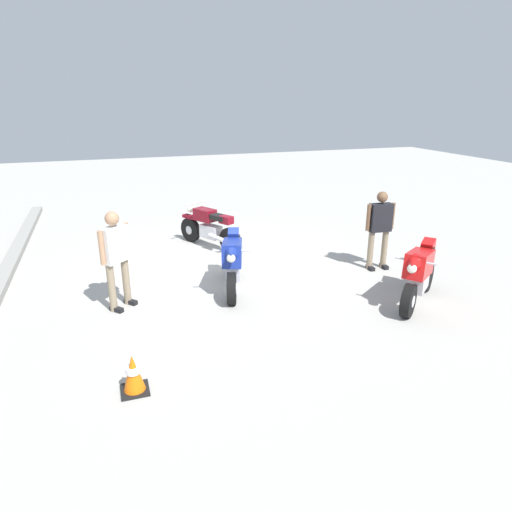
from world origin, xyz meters
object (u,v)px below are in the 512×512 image
motorcycle_red_sportbike (419,273)px  person_in_white_shirt (116,253)px  motorcycle_blue_sportbike (233,261)px  motorcycle_maroon_cruiser (210,227)px  person_in_black_shirt (380,225)px  traffic_cone (133,374)px

motorcycle_red_sportbike → person_in_white_shirt: person_in_white_shirt is taller
motorcycle_blue_sportbike → motorcycle_maroon_cruiser: (2.73, -0.18, -0.07)m
motorcycle_blue_sportbike → person_in_white_shirt: 2.20m
person_in_black_shirt → traffic_cone: size_ratio=3.26×
motorcycle_red_sportbike → motorcycle_blue_sportbike: bearing=-69.1°
motorcycle_red_sportbike → person_in_black_shirt: 1.85m
motorcycle_blue_sportbike → traffic_cone: motorcycle_blue_sportbike is taller
motorcycle_maroon_cruiser → person_in_white_shirt: person_in_white_shirt is taller
motorcycle_red_sportbike → person_in_black_shirt: person_in_black_shirt is taller
motorcycle_blue_sportbike → motorcycle_maroon_cruiser: size_ratio=1.03×
motorcycle_blue_sportbike → traffic_cone: bearing=-19.5°
person_in_black_shirt → person_in_white_shirt: size_ratio=0.97×
motorcycle_red_sportbike → traffic_cone: (-1.07, 5.18, -0.33)m
person_in_white_shirt → traffic_cone: (-2.64, -0.03, -0.78)m
motorcycle_blue_sportbike → motorcycle_maroon_cruiser: bearing=-165.7°
person_in_white_shirt → traffic_cone: size_ratio=3.37×
motorcycle_blue_sportbike → motorcycle_maroon_cruiser: motorcycle_blue_sportbike is taller
motorcycle_maroon_cruiser → person_in_white_shirt: size_ratio=1.04×
person_in_white_shirt → motorcycle_blue_sportbike: bearing=51.0°
motorcycle_red_sportbike → person_in_black_shirt: (1.78, -0.30, 0.40)m
motorcycle_red_sportbike → person_in_white_shirt: 5.45m
motorcycle_maroon_cruiser → motorcycle_red_sportbike: size_ratio=1.16×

